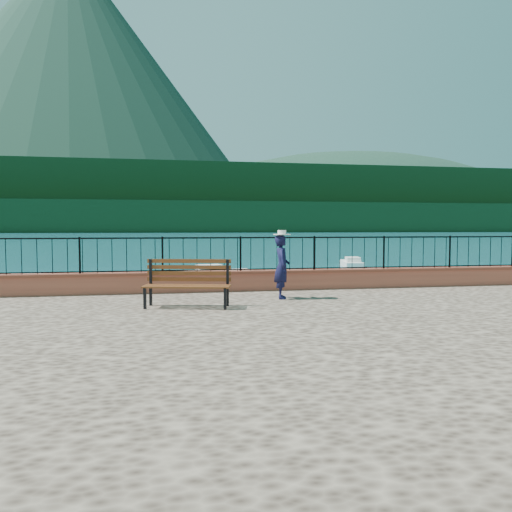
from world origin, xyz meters
name	(u,v)px	position (x,y,z in m)	size (l,w,h in m)	color
ground	(281,367)	(0.00, 0.00, 0.00)	(2000.00, 2000.00, 0.00)	#19596B
promenade	(425,473)	(0.00, -6.00, 0.60)	(30.00, 20.00, 1.20)	#332821
parapet	(251,281)	(0.00, 3.70, 1.49)	(28.00, 0.46, 0.58)	#B1563F
railing	(251,254)	(0.00, 3.70, 2.25)	(27.00, 0.05, 0.95)	black
dock	(174,292)	(-2.00, 12.00, 0.15)	(2.00, 16.00, 0.30)	#2D231C
far_forest	(165,217)	(0.00, 300.00, 9.00)	(900.00, 60.00, 18.00)	black
foothills	(164,201)	(0.00, 360.00, 22.00)	(900.00, 120.00, 44.00)	black
volcano	(70,87)	(-120.00, 700.00, 190.00)	(560.00, 560.00, 380.00)	#142D23
companion_hill	(349,230)	(220.00, 560.00, 0.00)	(448.00, 384.00, 180.00)	#142D23
park_bench	(187,293)	(-1.96, 1.00, 1.52)	(2.06, 1.09, 1.09)	black
person	(282,267)	(0.50, 1.97, 2.02)	(0.60, 0.39, 1.64)	black
hat	(282,232)	(0.50, 1.97, 2.90)	(0.44, 0.44, 0.12)	white
boat_0	(20,305)	(-7.25, 7.52, 0.40)	(4.19, 1.30, 0.80)	silver
boat_1	(276,283)	(2.71, 12.23, 0.40)	(4.06, 1.30, 0.80)	silver
boat_2	(381,274)	(9.54, 15.63, 0.40)	(3.76, 1.30, 0.80)	silver
boat_3	(36,280)	(-8.66, 15.76, 0.40)	(4.10, 1.30, 0.80)	white
boat_4	(219,271)	(0.91, 19.68, 0.40)	(4.10, 1.30, 0.80)	silver
boat_5	(351,261)	(11.85, 25.82, 0.40)	(4.25, 1.30, 0.80)	silver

